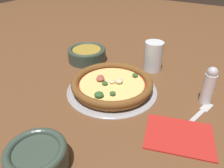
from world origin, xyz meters
The scene contains 9 objects.
ground_plane centered at (0.00, 0.00, 0.00)m, with size 3.00×3.00×0.00m, color brown.
pizza_tray centered at (0.00, 0.00, 0.00)m, with size 0.29×0.29×0.01m.
pizza centered at (0.00, 0.00, 0.02)m, with size 0.26×0.26×0.03m.
bowl_near centered at (-0.20, 0.14, 0.03)m, with size 0.15×0.15×0.05m.
bowl_far centered at (0.03, -0.33, 0.03)m, with size 0.13×0.13×0.06m.
drinking_cup centered at (0.05, 0.20, 0.05)m, with size 0.07×0.07×0.11m.
napkin centered at (0.25, -0.09, 0.00)m, with size 0.19×0.17×0.01m.
fork centered at (0.27, 0.00, 0.00)m, with size 0.07×0.20×0.00m.
pepper_shaker centered at (0.27, 0.09, 0.06)m, with size 0.03×0.03×0.12m.
Camera 1 is at (0.31, -0.51, 0.39)m, focal length 35.00 mm.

